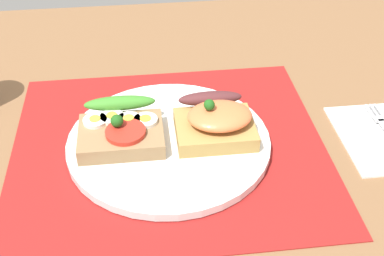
{
  "coord_description": "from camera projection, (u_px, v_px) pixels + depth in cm",
  "views": [
    {
      "loc": [
        -2.96,
        -49.91,
        41.83
      ],
      "look_at": [
        3.0,
        0.0,
        2.89
      ],
      "focal_mm": 47.11,
      "sensor_mm": 36.0,
      "label": 1
    }
  ],
  "objects": [
    {
      "name": "sandwich_salmon",
      "position": [
        216.0,
        121.0,
        0.64
      ],
      "size": [
        9.95,
        9.49,
        5.61
      ],
      "color": "#A98646",
      "rests_on": "plate"
    },
    {
      "name": "plate",
      "position": [
        169.0,
        142.0,
        0.65
      ],
      "size": [
        25.97,
        25.97,
        1.09
      ],
      "primitive_type": "cylinder",
      "color": "white",
      "rests_on": "placemat"
    },
    {
      "name": "sandwich_egg_tomato",
      "position": [
        121.0,
        129.0,
        0.63
      ],
      "size": [
        10.55,
        9.43,
        4.26
      ],
      "color": "#91704A",
      "rests_on": "plate"
    },
    {
      "name": "ground_plane",
      "position": [
        169.0,
        157.0,
        0.66
      ],
      "size": [
        120.0,
        90.0,
        3.2
      ],
      "primitive_type": "cube",
      "color": "brown"
    },
    {
      "name": "placemat",
      "position": [
        169.0,
        146.0,
        0.65
      ],
      "size": [
        40.09,
        35.95,
        0.3
      ],
      "primitive_type": "cube",
      "color": "maroon",
      "rests_on": "ground_plane"
    }
  ]
}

